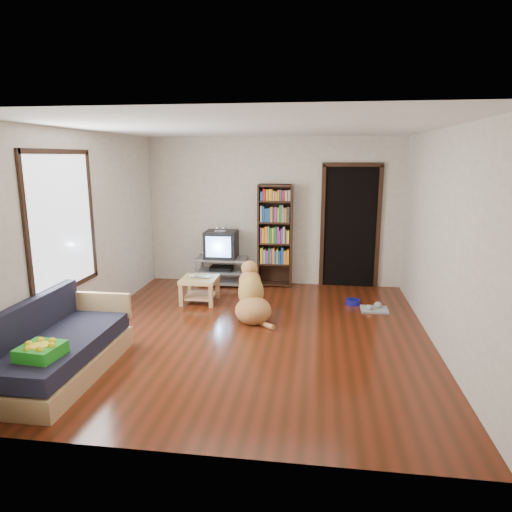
# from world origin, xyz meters

# --- Properties ---
(ground) EXTENTS (5.00, 5.00, 0.00)m
(ground) POSITION_xyz_m (0.00, 0.00, 0.00)
(ground) COLOR #531D0E
(ground) RESTS_ON ground
(ceiling) EXTENTS (5.00, 5.00, 0.00)m
(ceiling) POSITION_xyz_m (0.00, 0.00, 2.60)
(ceiling) COLOR white
(ceiling) RESTS_ON ground
(wall_back) EXTENTS (4.50, 0.00, 4.50)m
(wall_back) POSITION_xyz_m (0.00, 2.50, 1.30)
(wall_back) COLOR beige
(wall_back) RESTS_ON ground
(wall_front) EXTENTS (4.50, 0.00, 4.50)m
(wall_front) POSITION_xyz_m (0.00, -2.50, 1.30)
(wall_front) COLOR beige
(wall_front) RESTS_ON ground
(wall_left) EXTENTS (0.00, 5.00, 5.00)m
(wall_left) POSITION_xyz_m (-2.25, 0.00, 1.30)
(wall_left) COLOR beige
(wall_left) RESTS_ON ground
(wall_right) EXTENTS (0.00, 5.00, 5.00)m
(wall_right) POSITION_xyz_m (2.25, 0.00, 1.30)
(wall_right) COLOR beige
(wall_right) RESTS_ON ground
(green_cushion) EXTENTS (0.39, 0.39, 0.12)m
(green_cushion) POSITION_xyz_m (-1.75, -1.87, 0.48)
(green_cushion) COLOR #2B981C
(green_cushion) RESTS_ON sofa
(laptop) EXTENTS (0.34, 0.24, 0.03)m
(laptop) POSITION_xyz_m (-1.03, 1.18, 0.41)
(laptop) COLOR silver
(laptop) RESTS_ON coffee_table
(dog_bowl) EXTENTS (0.22, 0.22, 0.08)m
(dog_bowl) POSITION_xyz_m (1.37, 1.41, 0.04)
(dog_bowl) COLOR #1A148C
(dog_bowl) RESTS_ON ground
(grey_rag) EXTENTS (0.40, 0.32, 0.03)m
(grey_rag) POSITION_xyz_m (1.67, 1.16, 0.01)
(grey_rag) COLOR #969696
(grey_rag) RESTS_ON ground
(window) EXTENTS (0.03, 1.46, 1.70)m
(window) POSITION_xyz_m (-2.23, -0.50, 1.50)
(window) COLOR white
(window) RESTS_ON wall_left
(doorway) EXTENTS (1.03, 0.05, 2.19)m
(doorway) POSITION_xyz_m (1.35, 2.48, 1.12)
(doorway) COLOR black
(doorway) RESTS_ON wall_back
(tv_stand) EXTENTS (0.90, 0.45, 0.50)m
(tv_stand) POSITION_xyz_m (-0.90, 2.25, 0.27)
(tv_stand) COLOR #99999E
(tv_stand) RESTS_ON ground
(crt_tv) EXTENTS (0.55, 0.52, 0.58)m
(crt_tv) POSITION_xyz_m (-0.90, 2.27, 0.74)
(crt_tv) COLOR black
(crt_tv) RESTS_ON tv_stand
(bookshelf) EXTENTS (0.60, 0.30, 1.80)m
(bookshelf) POSITION_xyz_m (0.05, 2.34, 1.00)
(bookshelf) COLOR black
(bookshelf) RESTS_ON ground
(sofa) EXTENTS (0.80, 1.80, 0.80)m
(sofa) POSITION_xyz_m (-1.87, -1.38, 0.26)
(sofa) COLOR tan
(sofa) RESTS_ON ground
(coffee_table) EXTENTS (0.55, 0.55, 0.40)m
(coffee_table) POSITION_xyz_m (-1.03, 1.21, 0.28)
(coffee_table) COLOR #DABE70
(coffee_table) RESTS_ON ground
(dog) EXTENTS (0.67, 0.92, 0.82)m
(dog) POSITION_xyz_m (-0.11, 0.60, 0.30)
(dog) COLOR #B37944
(dog) RESTS_ON ground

